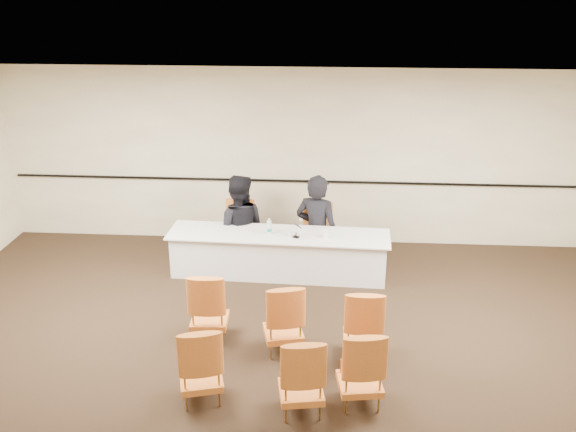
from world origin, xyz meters
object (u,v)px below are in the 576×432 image
object	(u,v)px
panel_table	(279,254)
panelist_second	(238,230)
aud_chair_back_right	(360,366)
panelist_main	(317,233)
coffee_cup	(325,234)
panelist_second_chair	(238,231)
aud_chair_front_left	(209,305)
aud_chair_front_right	(363,322)
drinking_glass	(290,234)
aud_chair_back_left	(200,362)
water_bottle	(269,226)
aud_chair_back_mid	(301,374)
microphone	(296,229)
aud_chair_front_mid	(283,317)
panelist_main_chair	(317,234)

from	to	relation	value
panel_table	panelist_second	size ratio (longest dim) A/B	1.82
panel_table	aud_chair_back_right	size ratio (longest dim) A/B	3.57
panelist_main	coffee_cup	world-z (taller)	panelist_main
panelist_second_chair	aud_chair_front_left	distance (m)	2.45
aud_chair_front_right	coffee_cup	bearing A→B (deg)	102.68
coffee_cup	drinking_glass	bearing A→B (deg)	178.11
panelist_main	aud_chair_back_left	distance (m)	3.85
water_bottle	panelist_main	bearing A→B (deg)	35.57
water_bottle	aud_chair_back_mid	distance (m)	3.37
panelist_main	aud_chair_back_right	distance (m)	3.66
microphone	drinking_glass	bearing A→B (deg)	-178.76
aud_chair_front_mid	aud_chair_back_mid	xyz separation A→B (m)	(0.28, -1.17, 0.00)
aud_chair_front_left	aud_chair_back_left	xyz separation A→B (m)	(0.14, -1.26, 0.00)
aud_chair_back_right	panelist_second	bearing A→B (deg)	108.11
panelist_second_chair	aud_chair_back_right	world-z (taller)	same
panelist_main	aud_chair_back_left	world-z (taller)	panelist_main
aud_chair_front_right	aud_chair_back_left	size ratio (longest dim) A/B	1.00
microphone	aud_chair_front_mid	distance (m)	2.03
coffee_cup	panelist_main	bearing A→B (deg)	103.17
aud_chair_back_right	aud_chair_back_mid	bearing A→B (deg)	-172.29
microphone	aud_chair_back_mid	xyz separation A→B (m)	(0.24, -3.17, -0.34)
coffee_cup	aud_chair_front_mid	world-z (taller)	aud_chair_front_mid
panelist_main_chair	aud_chair_back_mid	world-z (taller)	same
panelist_second_chair	aud_chair_back_mid	bearing A→B (deg)	-70.19
coffee_cup	aud_chair_back_mid	world-z (taller)	aud_chair_back_mid
panelist_main	panelist_main_chair	distance (m)	0.02
panelist_main	panelist_second	world-z (taller)	panelist_main
panelist_second	panelist_main	bearing A→B (deg)	174.54
panelist_main	microphone	xyz separation A→B (m)	(-0.30, -0.63, 0.32)
panel_table	aud_chair_front_mid	xyz separation A→B (m)	(0.23, -2.13, 0.14)
water_bottle	aud_chair_back_right	size ratio (longest dim) A/B	0.26
panelist_main_chair	aud_chair_back_mid	size ratio (longest dim) A/B	1.00
panel_table	panelist_main_chair	bearing A→B (deg)	43.20
panelist_second	microphone	xyz separation A→B (m)	(0.98, -0.68, 0.31)
panelist_second_chair	drinking_glass	distance (m)	1.13
panelist_main	aud_chair_front_mid	size ratio (longest dim) A/B	2.07
panelist_main_chair	panelist_second_chair	size ratio (longest dim) A/B	1.00
panelist_second_chair	microphone	distance (m)	1.24
panelist_second_chair	microphone	bearing A→B (deg)	-32.65
panelist_second	water_bottle	bearing A→B (deg)	131.74
water_bottle	aud_chair_back_right	world-z (taller)	aud_chair_back_right
panel_table	aud_chair_back_mid	xyz separation A→B (m)	(0.51, -3.30, 0.14)
coffee_cup	aud_chair_back_mid	bearing A→B (deg)	-93.68
panelist_second	aud_chair_back_left	size ratio (longest dim) A/B	1.96
aud_chair_back_right	aud_chair_front_right	bearing A→B (deg)	77.33
aud_chair_back_left	aud_chair_back_right	size ratio (longest dim) A/B	1.00
panelist_main_chair	microphone	bearing A→B (deg)	-112.97
panelist_second_chair	aud_chair_front_left	xyz separation A→B (m)	(-0.03, -2.45, 0.00)
aud_chair_back_left	aud_chair_back_right	distance (m)	1.74
drinking_glass	microphone	bearing A→B (deg)	-23.54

